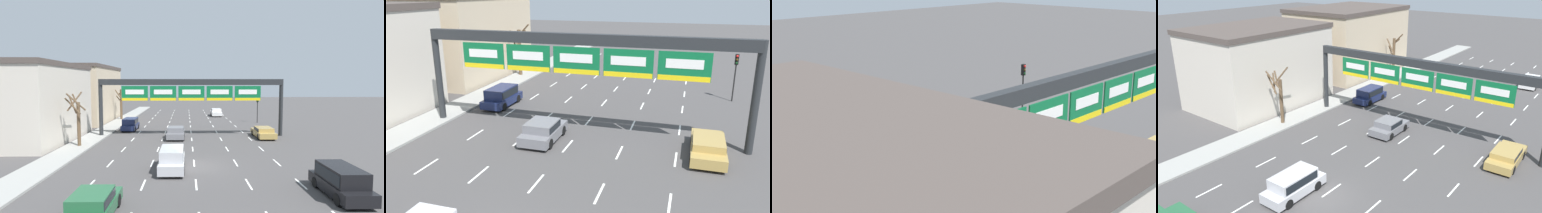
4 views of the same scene
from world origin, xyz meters
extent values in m
plane|color=#474444|center=(0.00, 0.00, 0.00)|extent=(220.00, 220.00, 0.00)
cube|color=#999993|center=(-11.30, 0.00, 0.07)|extent=(2.80, 110.00, 0.15)
cube|color=white|center=(-6.60, -4.00, 0.01)|extent=(0.12, 2.00, 0.01)
cube|color=white|center=(-6.60, 1.00, 0.01)|extent=(0.12, 2.00, 0.01)
cube|color=white|center=(-6.60, 6.00, 0.01)|extent=(0.12, 2.00, 0.01)
cube|color=white|center=(-6.60, 11.00, 0.01)|extent=(0.12, 2.00, 0.01)
cube|color=white|center=(-6.60, 16.00, 0.01)|extent=(0.12, 2.00, 0.01)
cube|color=white|center=(-6.60, 21.00, 0.01)|extent=(0.12, 2.00, 0.01)
cube|color=white|center=(-6.60, 26.00, 0.01)|extent=(0.12, 2.00, 0.01)
cube|color=white|center=(-6.60, 31.00, 0.01)|extent=(0.12, 2.00, 0.01)
cube|color=white|center=(-6.60, 36.00, 0.01)|extent=(0.12, 2.00, 0.01)
cube|color=white|center=(-6.60, 41.00, 0.01)|extent=(0.12, 2.00, 0.01)
cube|color=white|center=(-6.60, 46.00, 0.01)|extent=(0.12, 2.00, 0.01)
cube|color=white|center=(-3.30, -4.00, 0.01)|extent=(0.12, 2.00, 0.01)
cube|color=white|center=(-3.30, 1.00, 0.01)|extent=(0.12, 2.00, 0.01)
cube|color=white|center=(-3.30, 6.00, 0.01)|extent=(0.12, 2.00, 0.01)
cube|color=white|center=(-3.30, 11.00, 0.01)|extent=(0.12, 2.00, 0.01)
cube|color=white|center=(-3.30, 16.00, 0.01)|extent=(0.12, 2.00, 0.01)
cube|color=white|center=(-3.30, 21.00, 0.01)|extent=(0.12, 2.00, 0.01)
cube|color=white|center=(-3.30, 26.00, 0.01)|extent=(0.12, 2.00, 0.01)
cube|color=white|center=(-3.30, 31.00, 0.01)|extent=(0.12, 2.00, 0.01)
cube|color=white|center=(-3.30, 36.00, 0.01)|extent=(0.12, 2.00, 0.01)
cube|color=white|center=(-3.30, 41.00, 0.01)|extent=(0.12, 2.00, 0.01)
cube|color=white|center=(-3.30, 46.00, 0.01)|extent=(0.12, 2.00, 0.01)
cube|color=white|center=(0.00, -4.00, 0.01)|extent=(0.12, 2.00, 0.01)
cube|color=white|center=(0.00, 1.00, 0.01)|extent=(0.12, 2.00, 0.01)
cube|color=white|center=(0.00, 6.00, 0.01)|extent=(0.12, 2.00, 0.01)
cube|color=white|center=(0.00, 11.00, 0.01)|extent=(0.12, 2.00, 0.01)
cube|color=white|center=(0.00, 16.00, 0.01)|extent=(0.12, 2.00, 0.01)
cube|color=white|center=(0.00, 21.00, 0.01)|extent=(0.12, 2.00, 0.01)
cube|color=white|center=(0.00, 26.00, 0.01)|extent=(0.12, 2.00, 0.01)
cube|color=white|center=(0.00, 31.00, 0.01)|extent=(0.12, 2.00, 0.01)
cube|color=white|center=(0.00, 36.00, 0.01)|extent=(0.12, 2.00, 0.01)
cube|color=white|center=(0.00, 41.00, 0.01)|extent=(0.12, 2.00, 0.01)
cube|color=white|center=(0.00, 46.00, 0.01)|extent=(0.12, 2.00, 0.01)
cube|color=white|center=(3.30, -4.00, 0.01)|extent=(0.12, 2.00, 0.01)
cube|color=white|center=(3.30, 1.00, 0.01)|extent=(0.12, 2.00, 0.01)
cube|color=white|center=(3.30, 6.00, 0.01)|extent=(0.12, 2.00, 0.01)
cube|color=white|center=(3.30, 11.00, 0.01)|extent=(0.12, 2.00, 0.01)
cube|color=white|center=(3.30, 16.00, 0.01)|extent=(0.12, 2.00, 0.01)
cube|color=white|center=(3.30, 21.00, 0.01)|extent=(0.12, 2.00, 0.01)
cube|color=white|center=(3.30, 26.00, 0.01)|extent=(0.12, 2.00, 0.01)
cube|color=white|center=(3.30, 31.00, 0.01)|extent=(0.12, 2.00, 0.01)
cube|color=white|center=(3.30, 36.00, 0.01)|extent=(0.12, 2.00, 0.01)
cube|color=white|center=(3.30, 41.00, 0.01)|extent=(0.12, 2.00, 0.01)
cube|color=white|center=(3.30, 46.00, 0.01)|extent=(0.12, 2.00, 0.01)
cube|color=white|center=(6.60, -4.00, 0.01)|extent=(0.12, 2.00, 0.01)
cube|color=white|center=(6.60, 1.00, 0.01)|extent=(0.12, 2.00, 0.01)
cube|color=white|center=(6.60, 6.00, 0.01)|extent=(0.12, 2.00, 0.01)
cube|color=white|center=(6.60, 11.00, 0.01)|extent=(0.12, 2.00, 0.01)
cube|color=white|center=(6.60, 16.00, 0.01)|extent=(0.12, 2.00, 0.01)
cube|color=white|center=(6.60, 21.00, 0.01)|extent=(0.12, 2.00, 0.01)
cube|color=white|center=(6.60, 26.00, 0.01)|extent=(0.12, 2.00, 0.01)
cube|color=white|center=(6.60, 31.00, 0.01)|extent=(0.12, 2.00, 0.01)
cube|color=white|center=(6.60, 36.00, 0.01)|extent=(0.12, 2.00, 0.01)
cube|color=white|center=(6.60, 41.00, 0.01)|extent=(0.12, 2.00, 0.01)
cube|color=white|center=(6.60, 46.00, 0.01)|extent=(0.12, 2.00, 0.01)
cylinder|color=#232628|center=(-10.70, 13.15, 3.39)|extent=(0.47, 0.47, 6.77)
cylinder|color=#232628|center=(10.70, 13.15, 3.39)|extent=(0.47, 0.47, 6.77)
cube|color=#232628|center=(0.00, 13.15, 6.42)|extent=(21.40, 0.60, 0.70)
cube|color=#0C6033|center=(-6.62, 12.81, 5.12)|extent=(3.06, 0.08, 1.71)
cube|color=white|center=(-6.62, 12.77, 5.27)|extent=(2.14, 0.02, 0.55)
cube|color=yellow|center=(-6.62, 12.77, 4.41)|extent=(3.00, 0.02, 0.31)
cube|color=#0C6033|center=(-3.31, 12.81, 5.12)|extent=(3.06, 0.08, 1.71)
cube|color=white|center=(-3.31, 12.77, 5.27)|extent=(2.14, 0.02, 0.55)
cube|color=yellow|center=(-3.31, 12.77, 4.41)|extent=(3.00, 0.02, 0.31)
cube|color=#0C6033|center=(0.00, 12.81, 5.12)|extent=(3.06, 0.08, 1.71)
cube|color=white|center=(0.00, 12.77, 5.27)|extent=(2.14, 0.02, 0.55)
cube|color=yellow|center=(0.00, 12.77, 4.41)|extent=(3.00, 0.02, 0.31)
cube|color=#0C6033|center=(3.31, 12.81, 5.12)|extent=(3.06, 0.08, 1.71)
cube|color=white|center=(3.31, 12.77, 5.27)|extent=(2.14, 0.02, 0.55)
cube|color=yellow|center=(3.31, 12.77, 4.41)|extent=(3.00, 0.02, 0.31)
cube|color=#0C6033|center=(6.62, 12.81, 5.12)|extent=(3.06, 0.08, 1.71)
cube|color=white|center=(6.62, 12.77, 5.27)|extent=(2.14, 0.02, 0.55)
cube|color=yellow|center=(6.62, 12.77, 4.41)|extent=(3.00, 0.02, 0.31)
cube|color=beige|center=(-17.86, 10.28, 3.99)|extent=(9.53, 13.77, 7.98)
cube|color=#4C423D|center=(-17.86, 10.28, 8.23)|extent=(9.72, 14.05, 0.50)
cube|color=#C6B293|center=(-18.52, 27.46, 4.30)|extent=(10.85, 15.37, 8.61)
cube|color=#4C423D|center=(-18.52, 27.46, 8.86)|extent=(11.07, 15.67, 0.50)
cube|color=#B7B7BC|center=(-1.65, -0.85, 0.53)|extent=(1.77, 4.45, 0.67)
cube|color=#B7B7BC|center=(-1.65, -0.90, 1.25)|extent=(1.63, 3.12, 0.76)
cube|color=black|center=(-1.65, -0.90, 1.25)|extent=(1.67, 2.87, 0.55)
cylinder|color=black|center=(-2.44, 0.48, 0.33)|extent=(0.22, 0.66, 0.66)
cylinder|color=black|center=(-0.85, 0.48, 0.33)|extent=(0.22, 0.66, 0.66)
cylinder|color=black|center=(-2.44, -2.19, 0.33)|extent=(0.22, 0.66, 0.66)
cylinder|color=black|center=(-0.85, -2.19, 0.33)|extent=(0.22, 0.66, 0.66)
cube|color=#19234C|center=(-8.09, 17.65, 0.51)|extent=(1.78, 4.28, 0.62)
cube|color=#19234C|center=(-8.09, 17.60, 1.22)|extent=(1.64, 3.00, 0.80)
cube|color=black|center=(-8.09, 17.60, 1.22)|extent=(1.68, 2.76, 0.58)
cylinder|color=black|center=(-8.90, 18.93, 0.33)|extent=(0.22, 0.66, 0.66)
cylinder|color=black|center=(-7.29, 18.93, 0.33)|extent=(0.22, 0.66, 0.66)
cylinder|color=black|center=(-8.90, 16.36, 0.33)|extent=(0.22, 0.66, 0.66)
cylinder|color=black|center=(-7.29, 16.36, 0.33)|extent=(0.22, 0.66, 0.66)
cube|color=black|center=(8.03, -6.02, 0.53)|extent=(1.78, 4.48, 0.65)
cube|color=black|center=(8.03, -6.07, 1.28)|extent=(1.63, 3.13, 0.85)
cube|color=black|center=(8.03, -6.07, 1.28)|extent=(1.67, 2.88, 0.61)
cylinder|color=black|center=(7.23, -4.68, 0.33)|extent=(0.22, 0.66, 0.66)
cylinder|color=black|center=(8.83, -4.68, 0.33)|extent=(0.22, 0.66, 0.66)
cylinder|color=black|center=(7.23, -7.37, 0.33)|extent=(0.22, 0.66, 0.66)
cylinder|color=black|center=(8.83, -7.37, 0.33)|extent=(0.22, 0.66, 0.66)
cube|color=#A88947|center=(8.34, 12.06, 0.50)|extent=(1.93, 4.82, 0.60)
cube|color=#A88947|center=(8.34, 11.77, 1.01)|extent=(1.77, 2.51, 0.42)
cube|color=black|center=(8.34, 11.77, 1.01)|extent=(1.81, 2.31, 0.30)
cylinder|color=black|center=(7.47, 13.51, 0.33)|extent=(0.22, 0.66, 0.66)
cylinder|color=black|center=(9.21, 13.51, 0.33)|extent=(0.22, 0.66, 0.66)
cylinder|color=black|center=(7.47, 10.61, 0.33)|extent=(0.22, 0.66, 0.66)
cylinder|color=black|center=(9.21, 10.61, 0.33)|extent=(0.22, 0.66, 0.66)
cube|color=#235B38|center=(-4.96, -8.55, 0.49)|extent=(1.83, 4.25, 0.58)
cube|color=#235B38|center=(-4.96, -8.80, 1.05)|extent=(1.69, 2.21, 0.55)
cube|color=black|center=(-4.96, -8.80, 1.05)|extent=(1.72, 2.03, 0.40)
cylinder|color=black|center=(-5.79, -7.28, 0.33)|extent=(0.22, 0.66, 0.66)
cylinder|color=black|center=(-4.13, -7.28, 0.33)|extent=(0.22, 0.66, 0.66)
cube|color=silver|center=(5.10, 34.64, 0.55)|extent=(1.86, 4.55, 0.70)
cube|color=silver|center=(5.10, 34.37, 1.16)|extent=(1.71, 2.36, 0.52)
cube|color=black|center=(5.10, 34.37, 1.16)|extent=(1.75, 2.18, 0.38)
cylinder|color=black|center=(4.26, 36.01, 0.33)|extent=(0.22, 0.66, 0.66)
cylinder|color=black|center=(5.94, 36.01, 0.33)|extent=(0.22, 0.66, 0.66)
cylinder|color=black|center=(4.26, 33.28, 0.33)|extent=(0.22, 0.66, 0.66)
cylinder|color=black|center=(5.94, 33.28, 0.33)|extent=(0.22, 0.66, 0.66)
cube|color=slate|center=(-1.81, 11.49, 0.51)|extent=(1.94, 4.03, 0.62)
cube|color=slate|center=(-1.81, 11.25, 1.09)|extent=(1.79, 2.10, 0.55)
cube|color=black|center=(-1.81, 11.25, 1.09)|extent=(1.83, 1.93, 0.40)
cylinder|color=black|center=(-2.69, 12.70, 0.33)|extent=(0.22, 0.66, 0.66)
cylinder|color=black|center=(-0.92, 12.70, 0.33)|extent=(0.22, 0.66, 0.66)
cylinder|color=black|center=(-2.69, 10.28, 0.33)|extent=(0.22, 0.66, 0.66)
cylinder|color=black|center=(-0.92, 10.28, 0.33)|extent=(0.22, 0.66, 0.66)
cylinder|color=black|center=(10.68, 24.80, 1.64)|extent=(0.12, 0.12, 3.28)
cube|color=black|center=(10.68, 24.80, 3.73)|extent=(0.30, 0.24, 0.90)
sphere|color=red|center=(10.68, 24.67, 4.03)|extent=(0.20, 0.20, 0.20)
sphere|color=#412F0C|center=(10.68, 24.67, 3.73)|extent=(0.20, 0.20, 0.20)
sphere|color=#0E3515|center=(10.68, 24.67, 3.43)|extent=(0.20, 0.20, 0.20)
cylinder|color=brown|center=(-11.18, 7.14, 2.30)|extent=(0.34, 0.34, 4.30)
cylinder|color=brown|center=(-11.43, 6.35, 4.14)|extent=(1.72, 0.68, 1.55)
cylinder|color=brown|center=(-11.54, 6.70, 4.21)|extent=(1.07, 0.90, 1.62)
cylinder|color=brown|center=(-11.08, 6.29, 4.53)|extent=(1.83, 0.36, 1.71)
cylinder|color=brown|center=(-11.72, 7.67, 4.51)|extent=(1.24, 1.27, 1.91)
cylinder|color=brown|center=(-11.32, 6.83, 4.63)|extent=(0.82, 0.47, 1.34)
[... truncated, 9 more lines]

